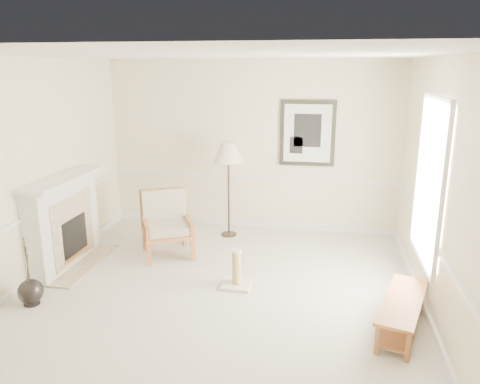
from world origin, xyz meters
name	(u,v)px	position (x,y,z in m)	size (l,w,h in m)	color
ground	(216,297)	(0.00, 0.00, 0.00)	(5.50, 5.50, 0.00)	silver
room	(227,148)	(0.14, 0.08, 1.87)	(5.04, 5.54, 2.92)	beige
fireplace	(64,222)	(-2.34, 0.60, 0.64)	(0.64, 1.64, 1.31)	white
floor_vase	(31,292)	(-2.15, -0.57, 0.16)	(0.30, 0.30, 0.87)	black
armchair	(166,220)	(-1.08, 1.29, 0.52)	(1.00, 1.02, 0.96)	olive
floor_lamp	(228,155)	(-0.29, 2.21, 1.38)	(0.57, 0.57, 1.58)	black
bench	(402,309)	(2.15, -0.36, 0.24)	(0.73, 1.32, 0.36)	olive
scratching_post	(237,275)	(0.20, 0.33, 0.16)	(0.37, 0.37, 0.52)	white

